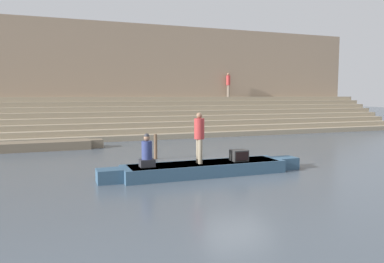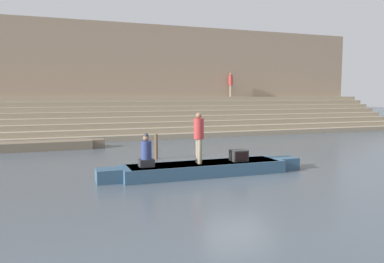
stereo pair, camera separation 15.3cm
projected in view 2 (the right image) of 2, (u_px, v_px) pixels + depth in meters
The scene contains 10 objects.
ground_plane at pixel (236, 168), 13.17m from camera, with size 120.00×120.00×0.00m, color #4C5660.
ghat_steps at pixel (152, 121), 24.77m from camera, with size 36.00×5.26×2.45m.
back_wall at pixel (143, 79), 26.79m from camera, with size 34.20×1.28×7.51m.
rowboat_main at pixel (204, 168), 12.07m from camera, with size 6.84×1.30×0.40m.
person_standing at pixel (199, 134), 11.85m from camera, with size 0.32×0.32×1.62m.
person_rowing at pixel (146, 153), 11.35m from camera, with size 0.45×0.35×1.02m.
tv_set at pixel (239, 155), 12.37m from camera, with size 0.52×0.44×0.36m.
moored_boat_shore at pixel (45, 145), 17.69m from camera, with size 5.52×1.26×0.40m.
mooring_post at pixel (156, 147), 15.10m from camera, with size 0.13×0.13×1.01m, color brown.
person_on_steps at pixel (231, 83), 28.13m from camera, with size 0.30×0.30×1.80m.
Camera 2 is at (-5.83, -11.70, 2.57)m, focal length 35.00 mm.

